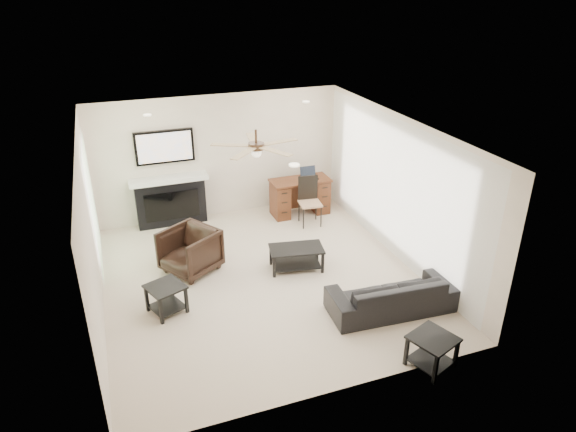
% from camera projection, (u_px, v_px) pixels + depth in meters
% --- Properties ---
extents(room_shell, '(5.50, 5.54, 2.52)m').
position_uv_depth(room_shell, '(269.00, 180.00, 7.93)').
color(room_shell, beige).
rests_on(room_shell, ground).
extents(sofa, '(1.92, 0.85, 0.55)m').
position_uv_depth(sofa, '(391.00, 294.00, 7.61)').
color(sofa, black).
rests_on(sofa, ground).
extents(armchair, '(1.14, 1.13, 0.76)m').
position_uv_depth(armchair, '(190.00, 251.00, 8.58)').
color(armchair, black).
rests_on(armchair, ground).
extents(coffee_table, '(0.98, 0.65, 0.40)m').
position_uv_depth(coffee_table, '(296.00, 258.00, 8.72)').
color(coffee_table, black).
rests_on(coffee_table, ground).
extents(end_table_near, '(0.67, 0.67, 0.45)m').
position_uv_depth(end_table_near, '(431.00, 352.00, 6.52)').
color(end_table_near, black).
rests_on(end_table_near, ground).
extents(end_table_left, '(0.65, 0.65, 0.45)m').
position_uv_depth(end_table_left, '(166.00, 299.00, 7.58)').
color(end_table_left, black).
rests_on(end_table_left, ground).
extents(fireplace_unit, '(1.52, 0.34, 1.91)m').
position_uv_depth(fireplace_unit, '(169.00, 179.00, 9.98)').
color(fireplace_unit, black).
rests_on(fireplace_unit, ground).
extents(desk, '(1.22, 0.56, 0.76)m').
position_uv_depth(desk, '(300.00, 197.00, 10.67)').
color(desk, '#402410').
rests_on(desk, ground).
extents(desk_chair, '(0.47, 0.49, 0.97)m').
position_uv_depth(desk_chair, '(310.00, 202.00, 10.16)').
color(desk_chair, black).
rests_on(desk_chair, ground).
extents(laptop, '(0.33, 0.24, 0.23)m').
position_uv_depth(laptop, '(310.00, 173.00, 10.51)').
color(laptop, black).
rests_on(laptop, desk).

